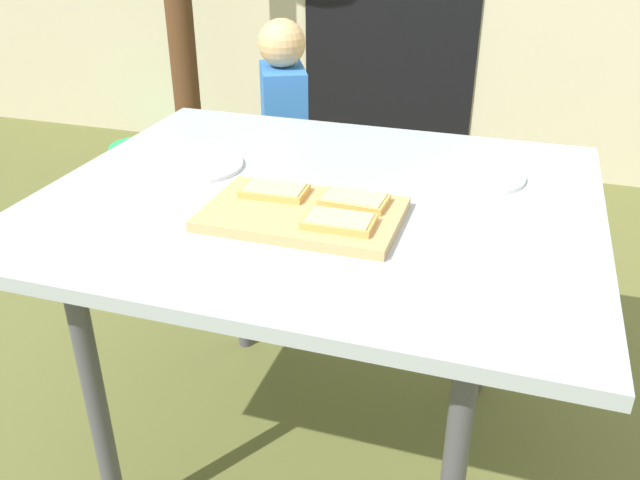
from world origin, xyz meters
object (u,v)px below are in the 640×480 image
object	(u,v)px
pizza_slice_far_right	(354,200)
pizza_slice_near_right	(339,221)
plate_white_right	(472,175)
child_left	(284,146)
cutting_board	(303,214)
garden_hose_coil	(140,148)
plate_white_left	(193,165)
dining_table	(318,222)
pizza_slice_far_left	(275,191)

from	to	relation	value
pizza_slice_far_right	pizza_slice_near_right	xyz separation A→B (m)	(-0.00, -0.10, 0.00)
plate_white_right	child_left	xyz separation A→B (m)	(-0.68, 0.59, -0.21)
pizza_slice_far_right	plate_white_right	size ratio (longest dim) A/B	0.57
cutting_board	garden_hose_coil	bearing A→B (deg)	130.02
child_left	garden_hose_coil	xyz separation A→B (m)	(-1.32, 1.11, -0.53)
child_left	garden_hose_coil	world-z (taller)	child_left
plate_white_left	dining_table	bearing A→B (deg)	-10.50
cutting_board	garden_hose_coil	xyz separation A→B (m)	(-1.71, 2.03, -0.74)
cutting_board	pizza_slice_far_right	distance (m)	0.11
plate_white_right	child_left	bearing A→B (deg)	139.25
child_left	pizza_slice_far_left	bearing A→B (deg)	-70.51
pizza_slice_far_right	garden_hose_coil	size ratio (longest dim) A/B	0.39
dining_table	plate_white_left	distance (m)	0.35
garden_hose_coil	pizza_slice_far_left	bearing A→B (deg)	-50.59
pizza_slice_near_right	garden_hose_coil	world-z (taller)	pizza_slice_near_right
pizza_slice_near_right	plate_white_right	xyz separation A→B (m)	(0.21, 0.37, -0.02)
pizza_slice_far_right	pizza_slice_near_right	distance (m)	0.10
plate_white_right	pizza_slice_near_right	bearing A→B (deg)	-119.19
plate_white_right	child_left	distance (m)	0.93
pizza_slice_near_right	plate_white_right	bearing A→B (deg)	60.81
pizza_slice_far_right	pizza_slice_far_left	xyz separation A→B (m)	(-0.17, -0.00, 0.00)
cutting_board	child_left	distance (m)	1.02
dining_table	child_left	size ratio (longest dim) A/B	1.22
pizza_slice_near_right	plate_white_left	size ratio (longest dim) A/B	0.56
pizza_slice_far_right	pizza_slice_near_right	size ratio (longest dim) A/B	1.02
cutting_board	plate_white_left	xyz separation A→B (m)	(-0.34, 0.19, -0.01)
pizza_slice_near_right	child_left	xyz separation A→B (m)	(-0.47, 0.96, -0.23)
cutting_board	pizza_slice_far_left	xyz separation A→B (m)	(-0.08, 0.05, 0.02)
cutting_board	child_left	bearing A→B (deg)	112.81
pizza_slice_near_right	plate_white_left	distance (m)	0.49
dining_table	pizza_slice_far_right	bearing A→B (deg)	-35.61
pizza_slice_far_right	plate_white_left	bearing A→B (deg)	162.95
pizza_slice_near_right	dining_table	bearing A→B (deg)	119.31
plate_white_right	plate_white_left	bearing A→B (deg)	-167.66
pizza_slice_far_left	child_left	distance (m)	0.95
plate_white_left	child_left	distance (m)	0.76
pizza_slice_far_left	plate_white_right	bearing A→B (deg)	36.12
pizza_slice_far_left	pizza_slice_near_right	distance (m)	0.20
cutting_board	pizza_slice_far_right	world-z (taller)	pizza_slice_far_right
cutting_board	pizza_slice_far_right	xyz separation A→B (m)	(0.09, 0.06, 0.02)
pizza_slice_far_left	garden_hose_coil	size ratio (longest dim) A/B	0.39
cutting_board	garden_hose_coil	world-z (taller)	cutting_board
dining_table	pizza_slice_far_right	world-z (taller)	pizza_slice_far_right
dining_table	pizza_slice_near_right	distance (m)	0.22
plate_white_right	garden_hose_coil	bearing A→B (deg)	139.63
dining_table	pizza_slice_far_right	xyz separation A→B (m)	(0.10, -0.07, 0.10)
plate_white_left	pizza_slice_far_right	bearing A→B (deg)	-17.05
pizza_slice_near_right	plate_white_left	xyz separation A→B (m)	(-0.43, 0.23, -0.02)
plate_white_right	plate_white_left	world-z (taller)	same
plate_white_left	garden_hose_coil	xyz separation A→B (m)	(-1.36, 1.84, -0.74)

